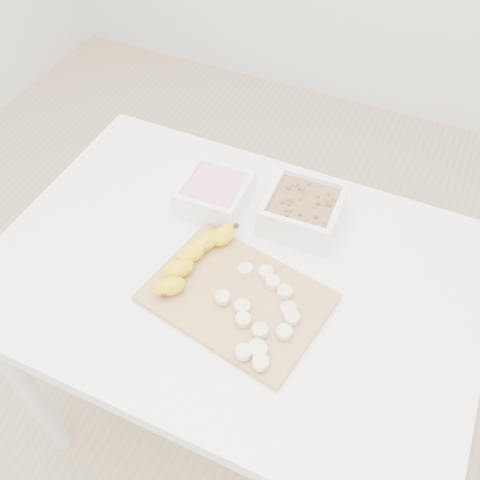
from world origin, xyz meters
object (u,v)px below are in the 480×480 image
at_px(bowl_yogurt, 215,194).
at_px(cutting_board, 237,298).
at_px(bowl_granola, 303,210).
at_px(table, 234,296).
at_px(banana, 194,259).

relative_size(bowl_yogurt, cutting_board, 0.44).
bearing_deg(bowl_granola, bowl_yogurt, -170.81).
bearing_deg(bowl_granola, table, -113.74).
distance_m(table, bowl_yogurt, 0.23).
bearing_deg(table, banana, -154.68).
distance_m(bowl_yogurt, bowl_granola, 0.20).
relative_size(table, banana, 4.59).
distance_m(bowl_yogurt, cutting_board, 0.27).
xyz_separation_m(bowl_granola, cutting_board, (-0.04, -0.25, -0.03)).
distance_m(table, banana, 0.15).
distance_m(bowl_granola, cutting_board, 0.25).
relative_size(bowl_yogurt, banana, 0.67).
bearing_deg(banana, cutting_board, 8.74).
bearing_deg(cutting_board, banana, 163.91).
xyz_separation_m(table, banana, (-0.07, -0.03, 0.13)).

